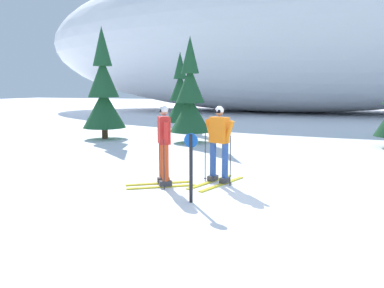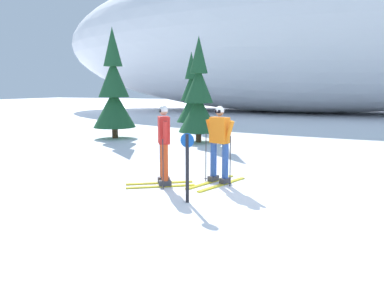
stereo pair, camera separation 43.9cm
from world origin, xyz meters
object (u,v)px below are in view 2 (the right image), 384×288
at_px(skier_orange_jacket, 219,143).
at_px(skier_red_jacket, 164,143).
at_px(trail_marker_post, 187,163).
at_px(pine_tree_left, 191,97).
at_px(pine_tree_center_left, 199,99).
at_px(pine_tree_far_left, 114,93).

relative_size(skier_orange_jacket, skier_red_jacket, 0.98).
height_order(skier_red_jacket, trail_marker_post, skier_red_jacket).
xyz_separation_m(pine_tree_left, trail_marker_post, (5.08, -12.00, -0.93)).
relative_size(pine_tree_center_left, trail_marker_post, 3.12).
bearing_deg(skier_red_jacket, pine_tree_left, 110.18).
distance_m(skier_orange_jacket, pine_tree_far_left, 9.13).
distance_m(skier_red_jacket, pine_tree_left, 11.75).
relative_size(skier_orange_jacket, trail_marker_post, 1.33).
height_order(pine_tree_left, trail_marker_post, pine_tree_left).
relative_size(skier_red_jacket, pine_tree_center_left, 0.43).
xyz_separation_m(skier_red_jacket, pine_tree_left, (-4.04, 11.01, 0.74)).
xyz_separation_m(skier_orange_jacket, pine_tree_center_left, (-3.01, 6.11, 0.83)).
bearing_deg(skier_red_jacket, trail_marker_post, -44.00).
bearing_deg(trail_marker_post, skier_orange_jacket, 87.40).
bearing_deg(skier_orange_jacket, pine_tree_far_left, 139.98).
relative_size(pine_tree_left, pine_tree_center_left, 0.96).
bearing_deg(pine_tree_center_left, pine_tree_far_left, -175.94).
xyz_separation_m(skier_red_jacket, pine_tree_far_left, (-5.83, 6.50, 1.04)).
xyz_separation_m(skier_orange_jacket, pine_tree_far_left, (-6.94, 5.83, 1.06)).
distance_m(skier_red_jacket, trail_marker_post, 1.45).
bearing_deg(trail_marker_post, skier_red_jacket, 136.00).
height_order(pine_tree_center_left, trail_marker_post, pine_tree_center_left).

